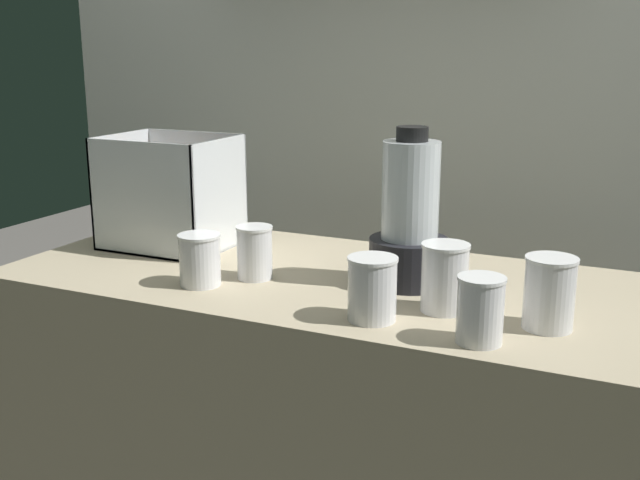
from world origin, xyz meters
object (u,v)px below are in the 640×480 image
(juice_cup_beet_middle, at_px, (372,292))
(juice_cup_mango_right, at_px, (444,281))
(juice_cup_orange_far_left, at_px, (200,263))
(juice_cup_beet_rightmost, at_px, (549,296))
(juice_cup_mango_far_right, at_px, (480,314))
(juice_cup_beet_left, at_px, (255,256))
(carrot_display_bin, at_px, (169,212))
(blender_pitcher, at_px, (410,224))

(juice_cup_beet_middle, bearing_deg, juice_cup_mango_right, 44.13)
(juice_cup_orange_far_left, bearing_deg, juice_cup_beet_rightmost, 3.89)
(juice_cup_orange_far_left, bearing_deg, juice_cup_mango_far_right, -6.64)
(juice_cup_mango_far_right, bearing_deg, juice_cup_mango_right, 127.27)
(juice_cup_orange_far_left, relative_size, juice_cup_beet_left, 0.95)
(juice_cup_orange_far_left, relative_size, juice_cup_mango_right, 0.83)
(carrot_display_bin, relative_size, juice_cup_orange_far_left, 2.73)
(blender_pitcher, height_order, juice_cup_beet_rightmost, blender_pitcher)
(juice_cup_beet_rightmost, bearing_deg, blender_pitcher, 154.96)
(juice_cup_beet_rightmost, bearing_deg, juice_cup_beet_left, 176.14)
(juice_cup_mango_far_right, bearing_deg, juice_cup_beet_left, 163.07)
(juice_cup_beet_left, height_order, juice_cup_beet_rightmost, juice_cup_beet_rightmost)
(blender_pitcher, height_order, juice_cup_orange_far_left, blender_pitcher)
(juice_cup_mango_right, bearing_deg, juice_cup_beet_middle, -135.87)
(carrot_display_bin, bearing_deg, juice_cup_orange_far_left, -43.88)
(blender_pitcher, xyz_separation_m, juice_cup_beet_rightmost, (0.31, -0.15, -0.07))
(juice_cup_orange_far_left, relative_size, juice_cup_beet_rightmost, 0.83)
(juice_cup_mango_right, xyz_separation_m, juice_cup_beet_rightmost, (0.20, -0.01, 0.00))
(juice_cup_beet_left, distance_m, juice_cup_beet_rightmost, 0.63)
(blender_pitcher, xyz_separation_m, juice_cup_mango_far_right, (0.22, -0.27, -0.08))
(carrot_display_bin, height_order, juice_cup_orange_far_left, carrot_display_bin)
(carrot_display_bin, distance_m, juice_cup_beet_middle, 0.72)
(juice_cup_beet_left, bearing_deg, juice_cup_beet_middle, -22.57)
(carrot_display_bin, distance_m, juice_cup_orange_far_left, 0.36)
(juice_cup_beet_left, xyz_separation_m, juice_cup_beet_middle, (0.33, -0.14, 0.00))
(juice_cup_mango_right, height_order, juice_cup_mango_far_right, juice_cup_mango_right)
(juice_cup_orange_far_left, distance_m, juice_cup_beet_rightmost, 0.71)
(carrot_display_bin, height_order, juice_cup_mango_right, carrot_display_bin)
(carrot_display_bin, relative_size, juice_cup_beet_left, 2.59)
(carrot_display_bin, height_order, blender_pitcher, blender_pitcher)
(juice_cup_orange_far_left, relative_size, juice_cup_beet_middle, 0.92)
(carrot_display_bin, bearing_deg, juice_cup_mango_far_right, -19.99)
(carrot_display_bin, bearing_deg, juice_cup_beet_middle, -23.62)
(juice_cup_mango_right, relative_size, juice_cup_mango_far_right, 1.13)
(juice_cup_beet_rightmost, bearing_deg, juice_cup_beet_middle, -162.94)
(blender_pitcher, height_order, juice_cup_mango_right, blender_pitcher)
(juice_cup_mango_far_right, distance_m, juice_cup_beet_rightmost, 0.15)
(juice_cup_orange_far_left, bearing_deg, carrot_display_bin, 136.12)
(carrot_display_bin, xyz_separation_m, juice_cup_beet_middle, (0.66, -0.29, -0.03))
(carrot_display_bin, relative_size, juice_cup_mango_right, 2.28)
(blender_pitcher, distance_m, juice_cup_beet_rightmost, 0.35)
(juice_cup_beet_left, xyz_separation_m, juice_cup_mango_right, (0.43, -0.03, 0.01))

